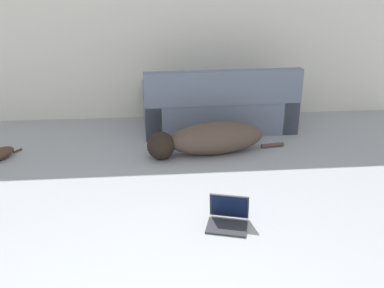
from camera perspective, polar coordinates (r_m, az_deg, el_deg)
name	(u,v)px	position (r m, az deg, el deg)	size (l,w,h in m)	color
wall_back	(150,30)	(5.92, -5.62, 14.94)	(6.98, 0.06, 2.43)	silver
couch	(218,108)	(5.63, 3.49, 4.81)	(1.97, 0.97, 0.84)	slate
dog	(208,139)	(4.84, 2.20, 0.66)	(1.64, 0.57, 0.37)	#4C3D33
laptop_open	(228,215)	(3.60, 4.85, -9.38)	(0.39, 0.37, 0.24)	#2D2D33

